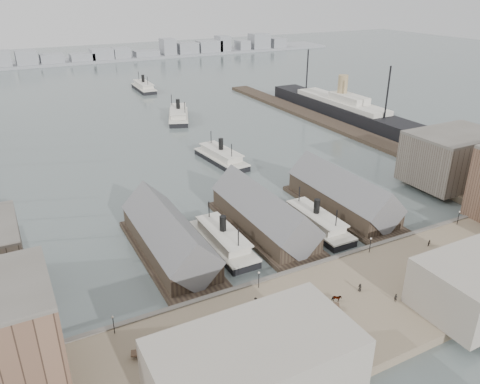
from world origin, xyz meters
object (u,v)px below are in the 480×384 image
horse_cart_left (147,349)px  horse_cart_center (335,301)px  horse_cart_right (449,285)px  ferry_docked_west (223,240)px  ocean_steamer (341,108)px

horse_cart_left → horse_cart_center: bearing=-78.7°
horse_cart_left → horse_cart_right: size_ratio=0.99×
ferry_docked_west → horse_cart_left: bearing=-134.7°
ferry_docked_west → horse_cart_left: (-28.21, -28.53, 0.63)m
ocean_steamer → horse_cart_center: bearing=-129.2°
ferry_docked_west → horse_cart_right: ferry_docked_west is taller
horse_cart_left → horse_cart_center: size_ratio=1.01×
horse_cart_center → horse_cart_right: bearing=-71.2°
horse_cart_right → horse_cart_left: bearing=86.2°
horse_cart_left → horse_cart_center: 37.12m
ferry_docked_west → horse_cart_left: 40.13m
horse_cart_center → horse_cart_right: horse_cart_right is taller
horse_cart_left → horse_cart_right: horse_cart_right is taller
ocean_steamer → horse_cart_right: size_ratio=21.00×
ocean_steamer → horse_cart_right: bearing=-120.0°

